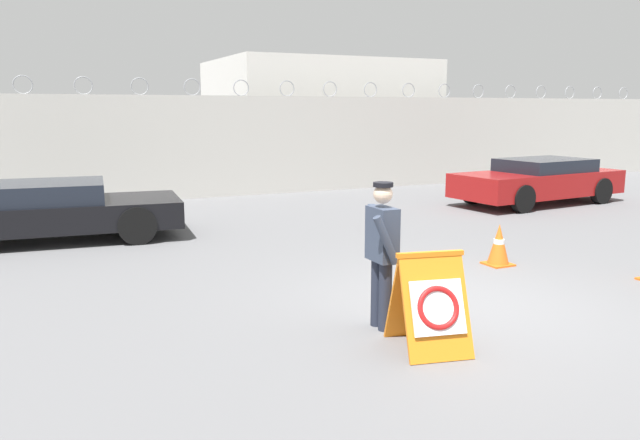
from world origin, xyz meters
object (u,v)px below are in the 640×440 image
traffic_cone_mid (499,245)px  parked_car_front_coupe (54,210)px  parked_car_far_side (539,180)px  barricade_sign (431,302)px  security_guard (382,249)px

traffic_cone_mid → parked_car_front_coupe: parked_car_front_coupe is taller
traffic_cone_mid → parked_car_far_side: bearing=41.2°
barricade_sign → parked_car_far_side: size_ratio=0.21×
parked_car_far_side → traffic_cone_mid: bearing=36.1°
barricade_sign → parked_car_far_side: 11.22m
parked_car_front_coupe → barricade_sign: bearing=-61.2°
parked_car_front_coupe → parked_car_far_side: size_ratio=0.96×
barricade_sign → traffic_cone_mid: barricade_sign is taller
barricade_sign → traffic_cone_mid: bearing=51.4°
security_guard → parked_car_far_side: 10.82m
barricade_sign → parked_car_far_side: (8.53, 7.29, 0.10)m
parked_car_far_side → parked_car_front_coupe: bearing=-6.8°
parked_car_far_side → security_guard: bearing=31.7°
traffic_cone_mid → barricade_sign: bearing=-140.7°
barricade_sign → parked_car_front_coupe: 8.32m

